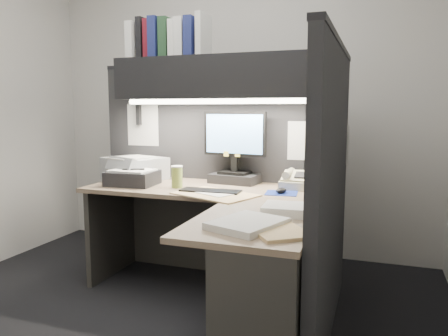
{
  "coord_description": "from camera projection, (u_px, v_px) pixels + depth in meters",
  "views": [
    {
      "loc": [
        1.21,
        -2.25,
        1.27
      ],
      "look_at": [
        0.24,
        0.51,
        0.88
      ],
      "focal_mm": 35.0,
      "sensor_mm": 36.0,
      "label": 1
    }
  ],
  "objects": [
    {
      "name": "desk",
      "position": [
        225.0,
        257.0,
        2.47
      ],
      "size": [
        1.7,
        1.53,
        0.73
      ],
      "color": "#7B634E",
      "rests_on": "floor"
    },
    {
      "name": "coffee_cup",
      "position": [
        177.0,
        177.0,
        3.05
      ],
      "size": [
        0.08,
        0.08,
        0.14
      ],
      "primitive_type": "cylinder",
      "rotation": [
        0.0,
        0.0,
        -0.03
      ],
      "color": "#A0AA44",
      "rests_on": "desk"
    },
    {
      "name": "monitor",
      "position": [
        235.0,
        155.0,
        3.22
      ],
      "size": [
        0.49,
        0.26,
        0.53
      ],
      "rotation": [
        0.0,
        0.0,
        -0.13
      ],
      "color": "black",
      "rests_on": "desk"
    },
    {
      "name": "mouse",
      "position": [
        281.0,
        190.0,
        2.84
      ],
      "size": [
        0.08,
        0.11,
        0.04
      ],
      "primitive_type": "ellipsoid",
      "rotation": [
        0.0,
        0.0,
        -0.25
      ],
      "color": "black",
      "rests_on": "mousepad"
    },
    {
      "name": "partition_back",
      "position": [
        217.0,
        170.0,
        3.43
      ],
      "size": [
        1.9,
        0.06,
        1.6
      ],
      "primitive_type": "cube",
      "color": "black",
      "rests_on": "floor"
    },
    {
      "name": "floor",
      "position": [
        160.0,
        319.0,
        2.67
      ],
      "size": [
        3.5,
        3.5,
        0.0
      ],
      "primitive_type": "plane",
      "color": "black",
      "rests_on": "ground"
    },
    {
      "name": "paper_stack_b",
      "position": [
        247.0,
        224.0,
        2.03
      ],
      "size": [
        0.37,
        0.41,
        0.03
      ],
      "primitive_type": "cube",
      "rotation": [
        0.0,
        0.0,
        -0.35
      ],
      "color": "white",
      "rests_on": "desk"
    },
    {
      "name": "overhead_shelf",
      "position": [
        220.0,
        78.0,
        3.13
      ],
      "size": [
        1.55,
        0.34,
        0.3
      ],
      "primitive_type": "cube",
      "color": "black",
      "rests_on": "partition_back"
    },
    {
      "name": "binder_row",
      "position": [
        168.0,
        39.0,
        3.23
      ],
      "size": [
        0.6,
        0.25,
        0.3
      ],
      "color": "white",
      "rests_on": "overhead_shelf"
    },
    {
      "name": "notebook_stack",
      "position": [
        133.0,
        178.0,
        3.17
      ],
      "size": [
        0.35,
        0.3,
        0.1
      ],
      "primitive_type": "cube",
      "rotation": [
        0.0,
        0.0,
        0.07
      ],
      "color": "black",
      "rests_on": "desk"
    },
    {
      "name": "keyboard",
      "position": [
        211.0,
        191.0,
        2.87
      ],
      "size": [
        0.4,
        0.14,
        0.02
      ],
      "primitive_type": "cube",
      "rotation": [
        0.0,
        0.0,
        0.02
      ],
      "color": "black",
      "rests_on": "desk"
    },
    {
      "name": "printer",
      "position": [
        135.0,
        168.0,
        3.43
      ],
      "size": [
        0.53,
        0.5,
        0.17
      ],
      "primitive_type": "cube",
      "rotation": [
        0.0,
        0.0,
        -0.4
      ],
      "color": "#9B9DA0",
      "rests_on": "desk"
    },
    {
      "name": "manila_stack",
      "position": [
        279.0,
        231.0,
        1.94
      ],
      "size": [
        0.35,
        0.36,
        0.02
      ],
      "primitive_type": "cube",
      "rotation": [
        0.0,
        0.0,
        0.63
      ],
      "color": "#DDB97C",
      "rests_on": "desk"
    },
    {
      "name": "partition_right",
      "position": [
        330.0,
        196.0,
        2.41
      ],
      "size": [
        0.06,
        1.5,
        1.6
      ],
      "primitive_type": "cube",
      "color": "black",
      "rests_on": "floor"
    },
    {
      "name": "open_folder",
      "position": [
        215.0,
        194.0,
        2.79
      ],
      "size": [
        0.59,
        0.49,
        0.01
      ],
      "primitive_type": "cube",
      "rotation": [
        0.0,
        0.0,
        -0.38
      ],
      "color": "#DDB97C",
      "rests_on": "desk"
    },
    {
      "name": "pinned_papers",
      "position": [
        252.0,
        143.0,
        2.92
      ],
      "size": [
        1.76,
        1.31,
        0.51
      ],
      "color": "white",
      "rests_on": "partition_back"
    },
    {
      "name": "mousepad",
      "position": [
        281.0,
        193.0,
        2.85
      ],
      "size": [
        0.22,
        0.21,
        0.0
      ],
      "primitive_type": "cube",
      "rotation": [
        0.0,
        0.0,
        0.12
      ],
      "color": "navy",
      "rests_on": "desk"
    },
    {
      "name": "paper_stack_a",
      "position": [
        288.0,
        210.0,
        2.28
      ],
      "size": [
        0.27,
        0.23,
        0.05
      ],
      "primitive_type": "cube",
      "rotation": [
        0.0,
        0.0,
        0.07
      ],
      "color": "white",
      "rests_on": "desk"
    },
    {
      "name": "task_light_tube",
      "position": [
        213.0,
        101.0,
        3.02
      ],
      "size": [
        1.32,
        0.04,
        0.04
      ],
      "primitive_type": "cylinder",
      "rotation": [
        0.0,
        1.57,
        0.0
      ],
      "color": "white",
      "rests_on": "overhead_shelf"
    },
    {
      "name": "telephone",
      "position": [
        298.0,
        182.0,
        3.03
      ],
      "size": [
        0.23,
        0.24,
        0.09
      ],
      "primitive_type": "cube",
      "rotation": [
        0.0,
        0.0,
        0.0
      ],
      "color": "beige",
      "rests_on": "desk"
    },
    {
      "name": "wall_back",
      "position": [
        236.0,
        101.0,
        3.89
      ],
      "size": [
        3.5,
        0.04,
        2.7
      ],
      "primitive_type": "cube",
      "color": "silver",
      "rests_on": "floor"
    }
  ]
}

